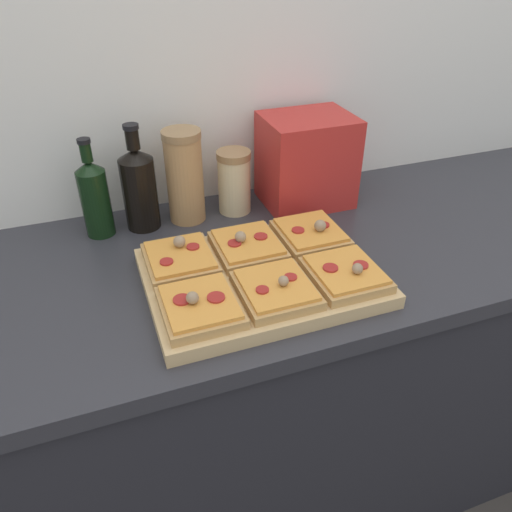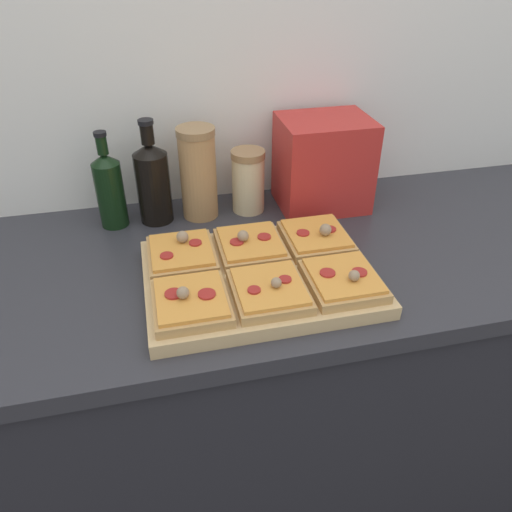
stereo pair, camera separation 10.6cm
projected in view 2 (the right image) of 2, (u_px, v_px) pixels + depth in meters
wall_back at (248, 67)px, 1.27m from camera, size 6.00×0.06×2.50m
kitchen_counter at (277, 385)px, 1.42m from camera, size 2.63×0.67×0.91m
cutting_board at (259, 278)px, 1.06m from camera, size 0.48×0.35×0.03m
pizza_slice_back_left at (182, 253)px, 1.08m from camera, size 0.14×0.16×0.05m
pizza_slice_back_center at (250, 245)px, 1.11m from camera, size 0.14×0.16×0.05m
pizza_slice_back_right at (316, 237)px, 1.14m from camera, size 0.14×0.16×0.05m
pizza_slice_front_left at (191, 301)px, 0.94m from camera, size 0.14×0.16×0.05m
pizza_slice_front_center at (269, 290)px, 0.97m from camera, size 0.14×0.16×0.05m
pizza_slice_front_right at (343, 280)px, 1.00m from camera, size 0.14×0.16×0.05m
olive_oil_bottle at (110, 189)px, 1.22m from camera, size 0.07×0.07×0.24m
wine_bottle at (153, 181)px, 1.24m from camera, size 0.08×0.08×0.26m
grain_jar_tall at (198, 173)px, 1.25m from camera, size 0.10×0.10×0.24m
grain_jar_short at (248, 181)px, 1.29m from camera, size 0.09×0.09×0.17m
toaster_oven at (323, 163)px, 1.30m from camera, size 0.25×0.18×0.24m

